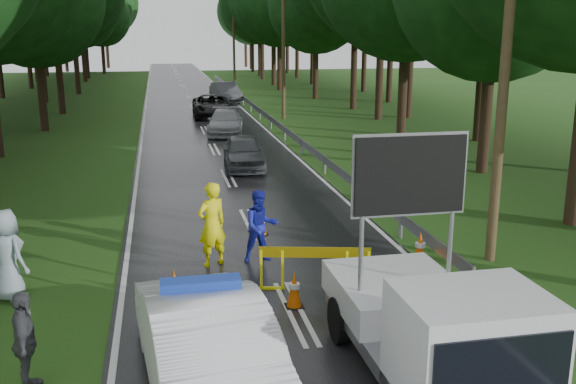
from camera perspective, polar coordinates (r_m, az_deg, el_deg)
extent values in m
plane|color=#214E16|center=(12.71, 0.64, -10.69)|extent=(160.00, 160.00, 0.00)
cube|color=black|center=(41.69, -8.01, 6.65)|extent=(7.00, 140.00, 0.02)
cylinder|color=gray|center=(13.76, 16.03, -7.68)|extent=(0.12, 0.12, 0.70)
cube|color=gray|center=(42.01, -2.95, 7.56)|extent=(0.05, 60.00, 0.30)
cylinder|color=#42351F|center=(15.31, 18.88, 12.14)|extent=(0.24, 0.24, 10.00)
cylinder|color=#42351F|center=(40.01, -0.41, 13.64)|extent=(0.24, 0.24, 10.00)
cylinder|color=#42351F|center=(65.73, -4.85, 13.78)|extent=(0.24, 0.24, 10.00)
imported|color=silver|center=(10.09, -7.61, -12.73)|extent=(2.20, 5.00, 1.60)
cube|color=#1938A5|center=(9.72, -7.78, -8.11)|extent=(1.23, 0.46, 0.16)
cube|color=gray|center=(10.76, 11.33, -12.66)|extent=(1.96, 4.09, 0.24)
cube|color=silver|center=(11.41, 9.52, -8.82)|extent=(2.05, 2.34, 0.53)
cube|color=silver|center=(9.06, 15.91, -13.51)|extent=(1.95, 1.56, 1.65)
cube|color=black|center=(8.37, 18.57, -14.67)|extent=(1.79, 0.05, 0.82)
cube|color=black|center=(10.41, 10.77, 1.50)|extent=(1.84, 0.13, 1.26)
cylinder|color=black|center=(11.51, 4.69, -11.26)|extent=(0.28, 0.82, 0.81)
cylinder|color=black|center=(12.12, 13.22, -10.25)|extent=(0.28, 0.82, 0.81)
cube|color=#FEFF0D|center=(13.60, -2.40, -6.94)|extent=(0.06, 0.06, 0.90)
cube|color=#FEFF0D|center=(13.57, -0.49, -6.97)|extent=(0.06, 0.06, 0.90)
cube|color=#FEFF0D|center=(13.59, 5.24, -7.01)|extent=(0.06, 0.06, 0.90)
cube|color=#FEFF0D|center=(13.62, 7.14, -7.01)|extent=(0.06, 0.06, 0.90)
cube|color=#F2CC00|center=(13.42, 2.39, -5.39)|extent=(2.29, 0.58, 0.22)
imported|color=#FFFB0D|center=(14.90, -6.78, -2.89)|extent=(0.87, 0.75, 2.00)
imported|color=#1920A4|center=(15.13, -2.44, -3.06)|extent=(0.93, 0.78, 1.74)
imported|color=#404248|center=(10.61, -22.34, -12.30)|extent=(0.54, 0.99, 1.61)
imported|color=#8596A0|center=(14.15, -23.69, -5.17)|extent=(1.10, 1.07, 1.90)
imported|color=#46494E|center=(25.53, -3.95, 3.55)|extent=(1.85, 4.01, 1.33)
imported|color=#9899A0|center=(34.32, -5.59, 6.20)|extent=(2.39, 4.64, 1.29)
imported|color=black|center=(41.27, -6.74, 7.60)|extent=(2.45, 5.18, 1.43)
imported|color=#414449|center=(49.57, -5.58, 8.79)|extent=(2.17, 4.91, 1.57)
cube|color=black|center=(11.02, -10.78, -14.99)|extent=(0.36, 0.36, 0.03)
cone|color=#DE5807|center=(10.85, -10.87, -13.26)|extent=(0.30, 0.30, 0.74)
cube|color=black|center=(12.94, 0.55, -10.14)|extent=(0.36, 0.36, 0.03)
cone|color=#DE5807|center=(12.79, 0.56, -8.59)|extent=(0.30, 0.30, 0.75)
cube|color=black|center=(17.32, -2.31, -3.78)|extent=(0.32, 0.32, 0.03)
cone|color=#DE5807|center=(17.22, -2.32, -2.73)|extent=(0.26, 0.26, 0.65)
cube|color=black|center=(13.42, -10.00, -9.45)|extent=(0.32, 0.32, 0.03)
cone|color=#DE5807|center=(13.30, -10.07, -8.15)|extent=(0.26, 0.26, 0.65)
cube|color=black|center=(15.47, 11.59, -6.28)|extent=(0.39, 0.39, 0.03)
cone|color=#DE5807|center=(15.34, 11.66, -4.87)|extent=(0.32, 0.32, 0.80)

